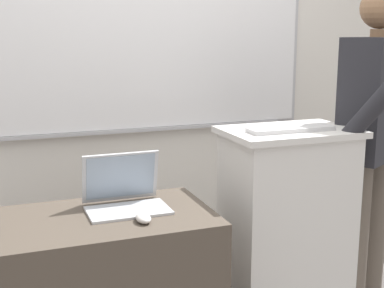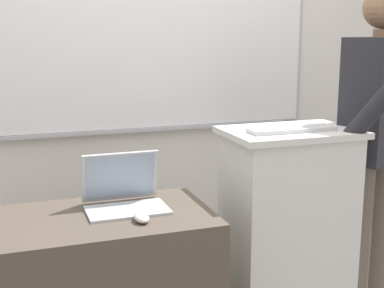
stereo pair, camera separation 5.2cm
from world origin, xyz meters
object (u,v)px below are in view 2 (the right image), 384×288
laptop (123,190)px  wireless_keyboard (292,130)px  computer_mouse_by_laptop (142,218)px  person_presenter (376,129)px  lectern_podium (287,230)px

laptop → wireless_keyboard: size_ratio=0.81×
wireless_keyboard → computer_mouse_by_laptop: size_ratio=4.26×
laptop → wireless_keyboard: 0.84m
laptop → computer_mouse_by_laptop: bearing=-83.3°
person_presenter → laptop: size_ratio=4.96×
laptop → computer_mouse_by_laptop: 0.23m
lectern_podium → computer_mouse_by_laptop: bearing=-163.9°
lectern_podium → wireless_keyboard: size_ratio=2.43×
person_presenter → laptop: (-1.35, -0.04, -0.18)m
lectern_podium → laptop: 0.88m
laptop → lectern_podium: bearing=0.7°
laptop → wireless_keyboard: wireless_keyboard is taller
person_presenter → wireless_keyboard: 0.56m
person_presenter → wireless_keyboard: (-0.55, -0.08, 0.04)m
wireless_keyboard → lectern_podium: bearing=65.5°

